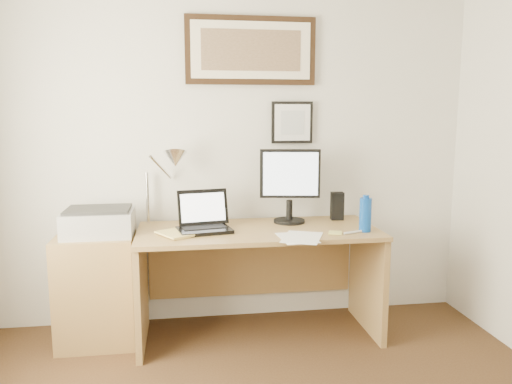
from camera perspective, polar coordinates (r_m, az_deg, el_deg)
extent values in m
cube|color=silver|center=(3.62, -2.99, 4.76)|extent=(3.50, 0.02, 2.50)
cube|color=olive|center=(3.51, -17.71, -10.58)|extent=(0.50, 0.40, 0.73)
cylinder|color=#0C44A5|center=(3.33, 12.39, -2.56)|extent=(0.08, 0.08, 0.22)
cylinder|color=#0C44A5|center=(3.31, 12.46, -0.51)|extent=(0.04, 0.04, 0.02)
cube|color=black|center=(3.67, 9.26, -1.59)|extent=(0.10, 0.09, 0.20)
cube|color=white|center=(3.12, 4.71, -5.24)|extent=(0.23, 0.31, 0.00)
cube|color=white|center=(3.12, 5.29, -5.19)|extent=(0.33, 0.38, 0.00)
cube|color=#D7D266|center=(3.25, 9.04, -4.62)|extent=(0.11, 0.11, 0.01)
cylinder|color=silver|center=(3.28, 11.02, -4.54)|extent=(0.14, 0.06, 0.02)
imported|color=#DFC568|center=(3.17, -10.52, -4.98)|extent=(0.28, 0.30, 0.02)
cube|color=olive|center=(3.35, 0.26, -4.50)|extent=(1.60, 0.70, 0.03)
cube|color=olive|center=(3.43, -12.97, -10.93)|extent=(0.04, 0.65, 0.72)
cube|color=olive|center=(3.65, 12.63, -9.70)|extent=(0.04, 0.65, 0.72)
cube|color=olive|center=(3.74, -0.52, -7.58)|extent=(1.50, 0.03, 0.55)
cube|color=black|center=(3.28, -5.94, -4.36)|extent=(0.38, 0.30, 0.02)
cube|color=black|center=(3.30, -5.96, -4.00)|extent=(0.30, 0.18, 0.00)
cube|color=black|center=(3.38, -6.08, -1.72)|extent=(0.35, 0.14, 0.23)
cube|color=white|center=(3.38, -6.07, -1.75)|extent=(0.30, 0.11, 0.18)
cylinder|color=black|center=(3.55, 3.81, -3.33)|extent=(0.22, 0.22, 0.02)
cylinder|color=black|center=(3.53, 3.83, -2.06)|extent=(0.04, 0.04, 0.14)
cube|color=black|center=(3.48, 3.91, 2.11)|extent=(0.42, 0.10, 0.34)
cube|color=silver|center=(3.46, 3.98, 2.07)|extent=(0.38, 0.07, 0.30)
cube|color=#A5A5A7|center=(3.41, -17.52, -3.40)|extent=(0.44, 0.34, 0.16)
cube|color=#2B2B2B|center=(3.39, -17.59, -1.91)|extent=(0.40, 0.30, 0.02)
cylinder|color=silver|center=(3.57, -12.30, -0.68)|extent=(0.02, 0.02, 0.36)
cylinder|color=silver|center=(3.47, -10.83, 2.78)|extent=(0.15, 0.23, 0.19)
cone|color=silver|center=(3.40, -9.22, 3.71)|extent=(0.16, 0.18, 0.15)
cube|color=black|center=(3.62, -0.59, 15.87)|extent=(0.92, 0.03, 0.47)
cube|color=#F2E8CB|center=(3.61, -0.55, 15.90)|extent=(0.84, 0.01, 0.39)
cube|color=brown|center=(3.60, -0.54, 15.91)|extent=(0.70, 0.00, 0.28)
cube|color=black|center=(3.65, 4.14, 7.93)|extent=(0.30, 0.02, 0.30)
cube|color=white|center=(3.64, 4.19, 7.93)|extent=(0.26, 0.00, 0.26)
cube|color=#B4B9BE|center=(3.63, 4.20, 7.92)|extent=(0.17, 0.00, 0.17)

